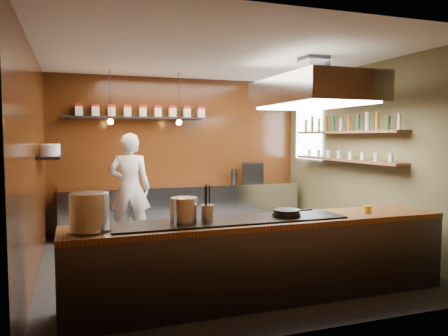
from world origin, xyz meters
name	(u,v)px	position (x,y,z in m)	size (l,w,h in m)	color
floor	(220,261)	(0.00, 0.00, 0.00)	(5.00, 5.00, 0.00)	black
back_wall	(180,154)	(0.00, 2.50, 1.50)	(5.00, 5.00, 0.00)	black
left_wall	(34,164)	(-2.50, 0.00, 1.50)	(5.00, 5.00, 0.00)	black
right_wall	(363,158)	(2.50, 0.00, 1.50)	(5.00, 5.00, 0.00)	brown
ceiling	(220,56)	(0.00, 0.00, 3.00)	(5.00, 5.00, 0.00)	silver
window_pane	(308,134)	(2.45, 1.70, 1.90)	(1.00, 1.00, 0.00)	white
prep_counter	(184,208)	(0.00, 2.17, 0.45)	(4.60, 0.65, 0.90)	silver
pass_counter	(264,259)	(0.00, -1.60, 0.47)	(4.40, 0.72, 0.94)	#38383D
tin_shelf	(135,118)	(-0.90, 2.36, 2.20)	(2.60, 0.26, 0.04)	black
plate_shelf	(51,156)	(-2.34, 1.00, 1.55)	(0.30, 1.40, 0.04)	black
bottle_shelf_upper	(345,132)	(2.34, 0.30, 1.92)	(0.26, 2.80, 0.04)	brown
bottle_shelf_lower	(344,160)	(2.34, 0.30, 1.45)	(0.26, 2.80, 0.04)	brown
extractor_hood	(313,91)	(1.30, -0.40, 2.51)	(1.20, 2.00, 0.72)	#38383D
pendant_left	(111,119)	(-1.40, 1.70, 2.15)	(0.10, 0.10, 0.95)	black
pendant_right	(179,119)	(-0.20, 1.70, 2.15)	(0.10, 0.10, 0.95)	black
storage_tins	(143,111)	(-0.75, 2.36, 2.33)	(2.43, 0.13, 0.22)	beige
plate_stacks	(50,150)	(-2.34, 1.00, 1.65)	(0.26, 1.16, 0.16)	white
bottles	(345,124)	(2.34, 0.30, 2.06)	(0.06, 2.66, 0.24)	silver
wine_glasses	(344,155)	(2.34, 0.30, 1.53)	(0.07, 2.37, 0.13)	silver
stockpot_large	(89,212)	(-1.89, -1.66, 1.12)	(0.37, 0.37, 0.36)	silver
stockpot_small	(184,210)	(-0.93, -1.59, 1.07)	(0.28, 0.28, 0.27)	#B3B5BA
utensil_crock	(207,213)	(-0.69, -1.63, 1.03)	(0.14, 0.14, 0.18)	#B9BCC1
frying_pan	(287,213)	(0.25, -1.63, 0.98)	(0.49, 0.32, 0.08)	black
butter_jar	(368,209)	(1.33, -1.66, 0.97)	(0.10, 0.10, 0.09)	gold
espresso_machine	(253,173)	(1.44, 2.15, 1.11)	(0.41, 0.39, 0.41)	black
chef	(130,188)	(-1.10, 1.61, 0.95)	(0.70, 0.46, 1.91)	white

